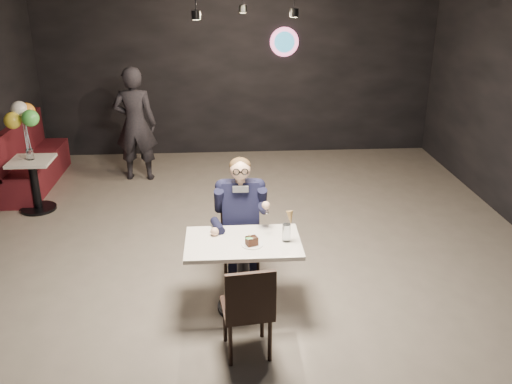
{
  "coord_description": "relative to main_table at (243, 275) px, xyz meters",
  "views": [
    {
      "loc": [
        -0.34,
        -5.2,
        3.12
      ],
      "look_at": [
        0.0,
        -0.01,
        1.01
      ],
      "focal_mm": 38.0,
      "sensor_mm": 36.0,
      "label": 1
    }
  ],
  "objects": [
    {
      "name": "floor",
      "position": [
        0.16,
        0.61,
        -0.38
      ],
      "size": [
        9.0,
        9.0,
        0.0
      ],
      "primitive_type": "plane",
      "color": "slate",
      "rests_on": "ground"
    },
    {
      "name": "wall_sign",
      "position": [
        0.96,
        5.08,
        1.62
      ],
      "size": [
        0.5,
        0.06,
        0.5
      ],
      "primitive_type": null,
      "color": "pink",
      "rests_on": "floor"
    },
    {
      "name": "main_table",
      "position": [
        0.0,
        0.0,
        0.0
      ],
      "size": [
        1.1,
        0.7,
        0.75
      ],
      "primitive_type": "cube",
      "color": "white",
      "rests_on": "floor"
    },
    {
      "name": "chair_far",
      "position": [
        0.0,
        0.55,
        0.09
      ],
      "size": [
        0.42,
        0.46,
        0.92
      ],
      "primitive_type": "cube",
      "color": "black",
      "rests_on": "floor"
    },
    {
      "name": "chair_near",
      "position": [
        0.0,
        -0.66,
        0.09
      ],
      "size": [
        0.47,
        0.51,
        0.92
      ],
      "primitive_type": "cube",
      "rotation": [
        0.0,
        0.0,
        0.12
      ],
      "color": "black",
      "rests_on": "floor"
    },
    {
      "name": "seated_man",
      "position": [
        0.0,
        0.55,
        0.34
      ],
      "size": [
        0.6,
        0.8,
        1.44
      ],
      "primitive_type": "cube",
      "color": "black",
      "rests_on": "floor"
    },
    {
      "name": "dessert_plate",
      "position": [
        0.08,
        -0.09,
        0.38
      ],
      "size": [
        0.21,
        0.21,
        0.01
      ],
      "primitive_type": "cylinder",
      "color": "white",
      "rests_on": "main_table"
    },
    {
      "name": "cake_slice",
      "position": [
        0.08,
        -0.1,
        0.42
      ],
      "size": [
        0.12,
        0.11,
        0.07
      ],
      "primitive_type": "cube",
      "rotation": [
        0.0,
        0.0,
        0.35
      ],
      "color": "black",
      "rests_on": "dessert_plate"
    },
    {
      "name": "mint_leaf",
      "position": [
        0.05,
        -0.13,
        0.47
      ],
      "size": [
        0.07,
        0.04,
        0.01
      ],
      "primitive_type": "ellipsoid",
      "color": "#2D8B3A",
      "rests_on": "cake_slice"
    },
    {
      "name": "sundae_glass",
      "position": [
        0.41,
        -0.03,
        0.46
      ],
      "size": [
        0.08,
        0.08,
        0.18
      ],
      "primitive_type": "cylinder",
      "color": "silver",
      "rests_on": "main_table"
    },
    {
      "name": "wafer_cone",
      "position": [
        0.44,
        -0.04,
        0.62
      ],
      "size": [
        0.08,
        0.08,
        0.13
      ],
      "primitive_type": "cone",
      "rotation": [
        0.0,
        0.0,
        0.26
      ],
      "color": "tan",
      "rests_on": "sundae_glass"
    },
    {
      "name": "booth_bench",
      "position": [
        -3.09,
        3.62,
        0.13
      ],
      "size": [
        0.51,
        2.03,
        1.02
      ],
      "primitive_type": "cube",
      "color": "#480F0F",
      "rests_on": "floor"
    },
    {
      "name": "side_table",
      "position": [
        -2.79,
        2.62,
        -0.03
      ],
      "size": [
        0.56,
        0.56,
        0.7
      ],
      "primitive_type": "cube",
      "color": "white",
      "rests_on": "floor"
    },
    {
      "name": "balloon_vase",
      "position": [
        -2.79,
        2.62,
        0.45
      ],
      "size": [
        0.1,
        0.1,
        0.15
      ],
      "primitive_type": "cylinder",
      "color": "silver",
      "rests_on": "side_table"
    },
    {
      "name": "balloon_bunch",
      "position": [
        -2.79,
        2.62,
        0.86
      ],
      "size": [
        0.41,
        0.41,
        0.68
      ],
      "primitive_type": "cube",
      "color": "yellow",
      "rests_on": "balloon_vase"
    },
    {
      "name": "passerby",
      "position": [
        -1.53,
        3.81,
        0.53
      ],
      "size": [
        0.68,
        0.47,
        1.81
      ],
      "primitive_type": "imported",
      "rotation": [
        0.0,
        0.0,
        3.09
      ],
      "color": "black",
      "rests_on": "floor"
    }
  ]
}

